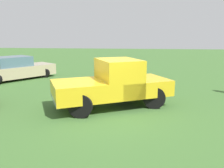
# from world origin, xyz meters

# --- Properties ---
(ground_plane) EXTENTS (80.00, 80.00, 0.00)m
(ground_plane) POSITION_xyz_m (0.00, 0.00, 0.00)
(ground_plane) COLOR #3D662D
(pickup_truck) EXTENTS (4.77, 3.66, 1.84)m
(pickup_truck) POSITION_xyz_m (-0.21, -0.57, 0.96)
(pickup_truck) COLOR black
(pickup_truck) RESTS_ON ground_plane
(sedan_far) EXTENTS (4.16, 4.78, 1.45)m
(sedan_far) POSITION_xyz_m (6.59, -5.34, 0.66)
(sedan_far) COLOR black
(sedan_far) RESTS_ON ground_plane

